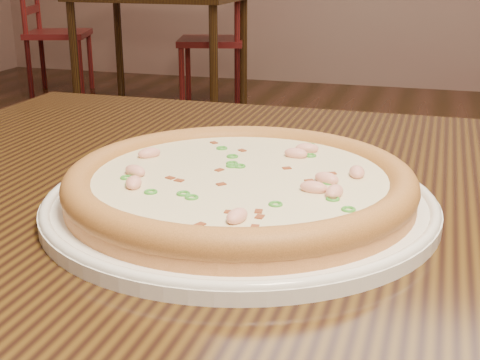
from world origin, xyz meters
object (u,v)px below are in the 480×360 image
(bg_table_left, at_px, (160,9))
(pizza, at_px, (240,183))
(chair_b, at_px, (220,40))
(chair_a, at_px, (50,33))
(hero_table, at_px, (369,297))
(plate, at_px, (240,202))

(bg_table_left, bearing_deg, pizza, -65.52)
(pizza, height_order, chair_b, chair_b)
(chair_a, relative_size, chair_b, 1.00)
(bg_table_left, distance_m, chair_b, 0.48)
(hero_table, distance_m, chair_b, 3.90)
(plate, bearing_deg, bg_table_left, 114.48)
(chair_a, bearing_deg, plate, -55.61)
(plate, height_order, bg_table_left, plate)
(plate, xyz_separation_m, pizza, (0.00, -0.00, 0.02))
(chair_a, bearing_deg, chair_b, -2.07)
(hero_table, relative_size, bg_table_left, 1.20)
(bg_table_left, bearing_deg, hero_table, -63.52)
(plate, xyz_separation_m, chair_a, (-2.56, 3.74, -0.32))
(pizza, distance_m, bg_table_left, 3.71)
(chair_b, bearing_deg, chair_a, 177.93)
(plate, relative_size, pizza, 1.12)
(chair_a, height_order, chair_b, same)
(pizza, xyz_separation_m, bg_table_left, (-1.54, 3.37, -0.12))
(hero_table, relative_size, pizza, 3.70)
(pizza, bearing_deg, chair_b, 108.79)
(pizza, distance_m, chair_b, 3.92)
(pizza, distance_m, chair_a, 4.55)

